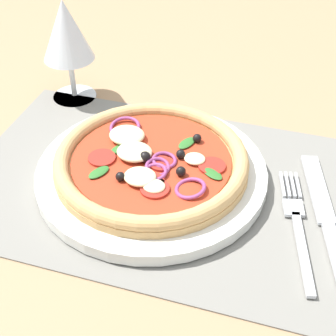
% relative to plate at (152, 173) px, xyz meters
% --- Properties ---
extents(ground_plane, '(1.90, 1.40, 0.02)m').
position_rel_plate_xyz_m(ground_plane, '(0.03, -0.01, -0.02)').
color(ground_plane, '#9E7A56').
extents(placemat, '(0.51, 0.31, 0.00)m').
position_rel_plate_xyz_m(placemat, '(0.03, -0.01, -0.01)').
color(placemat, slate).
rests_on(placemat, ground_plane).
extents(plate, '(0.27, 0.27, 0.01)m').
position_rel_plate_xyz_m(plate, '(0.00, 0.00, 0.00)').
color(plate, silver).
rests_on(plate, placemat).
extents(pizza, '(0.23, 0.23, 0.03)m').
position_rel_plate_xyz_m(pizza, '(-0.00, -0.00, 0.02)').
color(pizza, tan).
rests_on(pizza, plate).
extents(fork, '(0.06, 0.18, 0.00)m').
position_rel_plate_xyz_m(fork, '(0.17, -0.02, -0.01)').
color(fork, silver).
rests_on(fork, placemat).
extents(knife, '(0.07, 0.20, 0.01)m').
position_rel_plate_xyz_m(knife, '(0.20, -0.00, -0.00)').
color(knife, silver).
rests_on(knife, placemat).
extents(wine_glass, '(0.07, 0.07, 0.15)m').
position_rel_plate_xyz_m(wine_glass, '(-0.17, 0.15, 0.09)').
color(wine_glass, silver).
rests_on(wine_glass, ground_plane).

